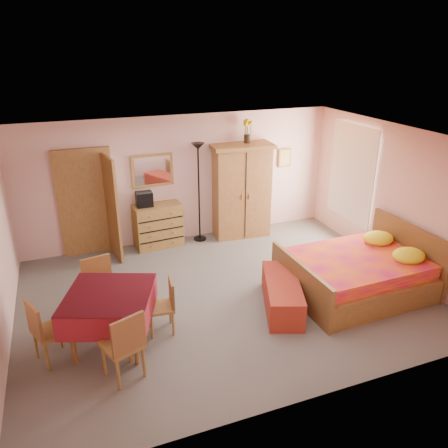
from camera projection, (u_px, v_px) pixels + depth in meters
name	position (u px, v px, depth m)	size (l,w,h in m)	color
floor	(225.00, 295.00, 7.27)	(6.50, 6.50, 0.00)	slate
ceiling	(225.00, 139.00, 6.26)	(6.50, 6.50, 0.00)	brown
wall_back	(181.00, 179.00, 8.92)	(6.50, 0.10, 2.60)	#DCAA9F
wall_front	(309.00, 307.00, 4.61)	(6.50, 0.10, 2.60)	#DCAA9F
wall_right	(394.00, 198.00, 7.83)	(0.10, 5.00, 2.60)	#DCAA9F
doorway	(87.00, 204.00, 8.38)	(1.06, 0.12, 2.15)	#9E6B35
window	(352.00, 173.00, 8.80)	(0.08, 1.40, 1.95)	white
picture_back	(285.00, 158.00, 9.57)	(0.30, 0.04, 0.40)	#D8BF59
chest_of_drawers	(158.00, 225.00, 8.87)	(0.95, 0.47, 0.90)	olive
wall_mirror	(152.00, 170.00, 8.63)	(0.84, 0.04, 0.66)	white
stereo	(144.00, 199.00, 8.56)	(0.32, 0.23, 0.29)	black
floor_lamp	(199.00, 193.00, 8.92)	(0.26, 0.26, 2.07)	black
wardrobe	(241.00, 191.00, 9.19)	(1.27, 0.65, 1.99)	#9F6736
sunflower_vase	(247.00, 131.00, 8.84)	(0.19, 0.19, 0.48)	yellow
bed	(356.00, 263.00, 7.19)	(2.24, 1.77, 1.04)	#C4134E
bench	(282.00, 294.00, 6.85)	(0.52, 1.39, 0.46)	maroon
dining_table	(111.00, 319.00, 5.93)	(1.11, 1.11, 0.82)	maroon
chair_south	(122.00, 344.00, 5.33)	(0.44, 0.44, 0.96)	#A17236
chair_north	(102.00, 291.00, 6.45)	(0.44, 0.44, 0.97)	brown
chair_west	(51.00, 330.00, 5.64)	(0.41, 0.41, 0.91)	olive
chair_east	(160.00, 306.00, 6.22)	(0.37, 0.37, 0.82)	#AC7A3A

